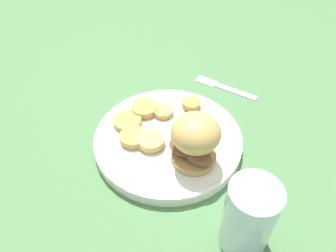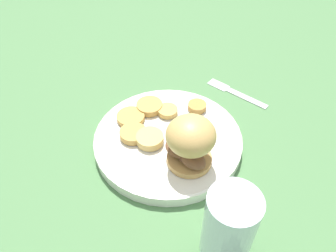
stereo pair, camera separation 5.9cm
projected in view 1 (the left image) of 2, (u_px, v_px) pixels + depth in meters
The scene contains 11 objects.
ground_plane at pixel (168, 144), 0.62m from camera, with size 4.00×4.00×0.00m, color #4C7A47.
dinner_plate at pixel (168, 139), 0.61m from camera, with size 0.28×0.28×0.02m.
sandwich at pixel (195, 139), 0.53m from camera, with size 0.09×0.09×0.09m.
potato_round_0 at pixel (163, 111), 0.65m from camera, with size 0.04×0.04×0.01m, color tan.
potato_round_1 at pixel (191, 104), 0.66m from camera, with size 0.04×0.04×0.01m, color #BC8942.
potato_round_2 at pixel (133, 137), 0.60m from camera, with size 0.05×0.05×0.01m, color tan.
potato_round_3 at pixel (127, 121), 0.63m from camera, with size 0.05×0.05×0.01m, color tan.
potato_round_4 at pixel (151, 141), 0.59m from camera, with size 0.05×0.05×0.01m, color #DBB766.
potato_round_5 at pixel (144, 108), 0.65m from camera, with size 0.05×0.05×0.01m, color tan.
fork at pixel (225, 87), 0.74m from camera, with size 0.08×0.14×0.00m.
drinking_glass at pixel (248, 217), 0.44m from camera, with size 0.07×0.07×0.12m.
Camera 1 is at (0.42, 0.03, 0.46)m, focal length 35.00 mm.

